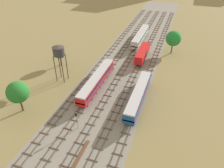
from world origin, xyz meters
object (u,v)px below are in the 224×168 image
at_px(freight_boxcar_centre_mid, 143,53).
at_px(signal_post_nearest, 77,119).
at_px(passenger_coach_centre_left_midfar, 140,36).
at_px(signal_post_near, 136,52).
at_px(diesel_railcar_centre_right_nearest, 138,95).
at_px(passenger_coach_left_near, 97,80).
at_px(water_tower, 59,51).

height_order(freight_boxcar_centre_mid, signal_post_nearest, signal_post_nearest).
xyz_separation_m(passenger_coach_centre_left_midfar, signal_post_near, (2.20, -17.71, 0.83)).
bearing_deg(freight_boxcar_centre_mid, diesel_railcar_centre_right_nearest, -80.24).
distance_m(passenger_coach_left_near, signal_post_nearest, 17.11).
bearing_deg(signal_post_near, passenger_coach_left_near, -107.80).
bearing_deg(signal_post_nearest, diesel_railcar_centre_right_nearest, 51.76).
height_order(passenger_coach_centre_left_midfar, water_tower, water_tower).
distance_m(passenger_coach_left_near, signal_post_near, 21.57).
relative_size(diesel_railcar_centre_right_nearest, signal_post_near, 3.78).
xyz_separation_m(passenger_coach_centre_left_midfar, signal_post_nearest, (-2.20, -55.19, 0.50)).
bearing_deg(signal_post_nearest, freight_boxcar_centre_mid, 80.51).
distance_m(passenger_coach_centre_left_midfar, water_tower, 41.71).
height_order(freight_boxcar_centre_mid, signal_post_near, signal_post_near).
bearing_deg(signal_post_nearest, passenger_coach_left_near, 97.38).
distance_m(passenger_coach_centre_left_midfar, signal_post_nearest, 55.24).
xyz_separation_m(signal_post_nearest, signal_post_near, (4.39, 37.48, 0.33)).
relative_size(diesel_railcar_centre_right_nearest, freight_boxcar_centre_mid, 1.46).
height_order(passenger_coach_centre_left_midfar, signal_post_nearest, signal_post_nearest).
relative_size(diesel_railcar_centre_right_nearest, passenger_coach_centre_left_midfar, 0.93).
bearing_deg(passenger_coach_centre_left_midfar, signal_post_nearest, -92.28).
xyz_separation_m(freight_boxcar_centre_mid, water_tower, (-20.63, -22.00, 7.31)).
relative_size(passenger_coach_centre_left_midfar, water_tower, 1.90).
bearing_deg(freight_boxcar_centre_mid, passenger_coach_centre_left_midfar, 105.61).
bearing_deg(passenger_coach_left_near, water_tower, 177.67).
relative_size(water_tower, signal_post_nearest, 2.38).
bearing_deg(diesel_railcar_centre_right_nearest, passenger_coach_centre_left_midfar, 102.02).
relative_size(passenger_coach_left_near, signal_post_near, 4.06).
bearing_deg(water_tower, diesel_railcar_centre_right_nearest, -7.97).
height_order(diesel_railcar_centre_right_nearest, water_tower, water_tower).
bearing_deg(passenger_coach_left_near, diesel_railcar_centre_right_nearest, -12.91).
xyz_separation_m(water_tower, signal_post_near, (18.42, 20.04, -6.31)).
distance_m(diesel_railcar_centre_right_nearest, signal_post_near, 24.47).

